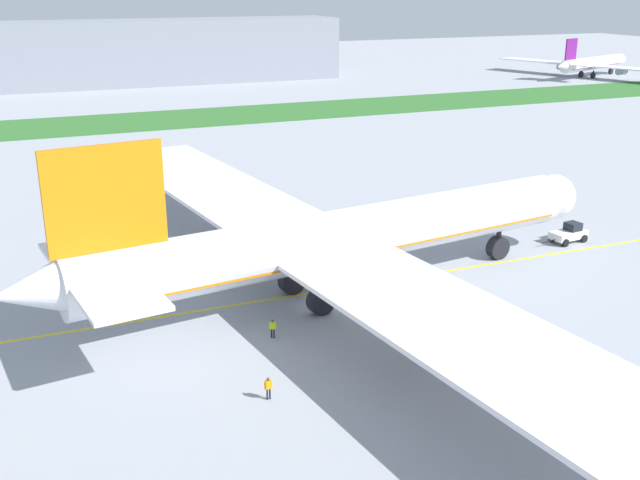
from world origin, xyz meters
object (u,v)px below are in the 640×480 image
at_px(airliner_foreground, 335,240).
at_px(pushback_tug, 569,233).
at_px(ground_crew_marshaller_front, 268,386).
at_px(parked_airliner_far_outer, 591,64).
at_px(ground_crew_wingwalker_port, 273,327).

bearing_deg(airliner_foreground, pushback_tug, 7.99).
height_order(airliner_foreground, ground_crew_marshaller_front, airliner_foreground).
xyz_separation_m(pushback_tug, parked_airliner_far_outer, (111.59, 124.24, 3.20)).
distance_m(ground_crew_marshaller_front, parked_airliner_far_outer, 211.22).
distance_m(ground_crew_wingwalker_port, ground_crew_marshaller_front, 9.80).
bearing_deg(airliner_foreground, parked_airliner_far_outer, 42.01).
xyz_separation_m(pushback_tug, ground_crew_marshaller_front, (-42.97, -19.68, 0.05)).
xyz_separation_m(ground_crew_marshaller_front, parked_airliner_far_outer, (154.56, 143.92, 3.15)).
height_order(ground_crew_wingwalker_port, ground_crew_marshaller_front, ground_crew_marshaller_front).
relative_size(airliner_foreground, parked_airliner_far_outer, 1.62).
bearing_deg(ground_crew_wingwalker_port, airliner_foreground, 36.58).
relative_size(ground_crew_wingwalker_port, ground_crew_marshaller_front, 0.97).
bearing_deg(ground_crew_wingwalker_port, parked_airliner_far_outer, 41.73).
xyz_separation_m(airliner_foreground, parked_airliner_far_outer, (142.82, 128.62, -1.49)).
bearing_deg(ground_crew_marshaller_front, pushback_tug, 24.61).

